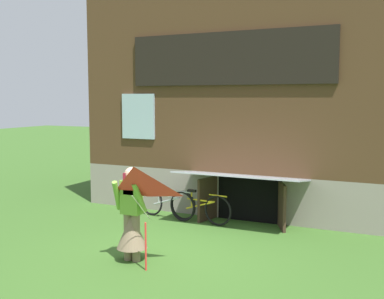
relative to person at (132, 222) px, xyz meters
The scene contains 6 objects.
ground_plane 0.87m from the person, 39.84° to the left, with size 60.00×60.00×0.00m, color #386023.
log_house 5.97m from the person, 85.66° to the left, with size 7.70×5.67×5.23m.
person is the anchor object (origin of this frame).
kite 0.91m from the person, 53.29° to the right, with size 0.96×0.93×1.61m.
bicycle_yellow 2.76m from the person, 89.56° to the left, with size 1.56×0.26×0.72m.
bicycle_silver 2.92m from the person, 106.93° to the left, with size 1.58×0.35×0.73m.
Camera 1 is at (3.85, -6.99, 2.75)m, focal length 44.50 mm.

